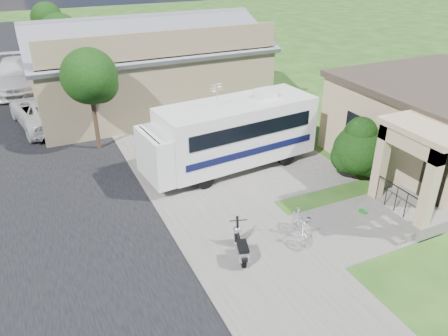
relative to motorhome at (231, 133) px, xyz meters
name	(u,v)px	position (x,y,z in m)	size (l,w,h in m)	color
ground	(270,232)	(-0.84, -4.69, -1.59)	(120.00, 120.00, 0.00)	#1C4312
street_slab	(11,154)	(-8.34, 5.31, -1.58)	(9.00, 80.00, 0.02)	black
sidewalk_slab	(152,130)	(-1.84, 5.31, -1.56)	(4.00, 80.00, 0.06)	#595750
driveway_slab	(247,166)	(0.66, -0.19, -1.56)	(7.00, 6.00, 0.05)	#595750
walk_slab	(363,225)	(2.16, -5.69, -1.56)	(4.00, 3.00, 0.05)	#595750
house	(441,124)	(8.04, -3.26, 0.19)	(9.47, 7.80, 3.54)	tan
warehouse	(146,71)	(-0.84, 9.28, 0.40)	(12.50, 8.40, 5.04)	#827051
street_tree_a	(92,79)	(-4.54, 4.36, 1.66)	(2.44, 2.40, 4.58)	#322416
street_tree_b	(62,35)	(-4.54, 14.36, 1.81)	(2.44, 2.40, 4.73)	#322416
street_tree_c	(48,19)	(-4.54, 23.36, 1.52)	(2.44, 2.40, 4.42)	#322416
motorhome	(231,133)	(0.00, 0.00, 0.00)	(7.39, 2.95, 3.69)	silver
shrub	(358,147)	(4.12, -2.89, -0.25)	(2.13, 2.03, 2.61)	#322416
scooter	(241,246)	(-2.33, -5.49, -1.13)	(0.74, 1.51, 1.01)	black
bicycle	(299,227)	(-0.22, -5.39, -1.11)	(0.45, 1.58, 0.95)	#B5B5BD
pickup_truck	(44,111)	(-6.58, 8.39, -0.81)	(2.57, 5.58, 1.55)	silver
van	(17,75)	(-7.55, 15.60, -0.65)	(2.63, 6.47, 1.88)	silver
garden_hose	(363,214)	(2.58, -5.22, -1.51)	(0.35, 0.35, 0.16)	#16721D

